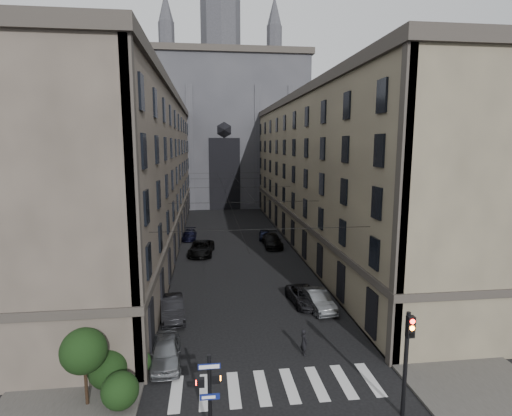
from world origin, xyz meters
name	(u,v)px	position (x,y,z in m)	size (l,w,h in m)	color
sidewalk_left	(152,246)	(-10.50, 36.00, 0.07)	(7.00, 80.00, 0.15)	#383533
sidewalk_right	(314,241)	(10.50, 36.00, 0.07)	(7.00, 80.00, 0.15)	#383533
zebra_crossing	(276,386)	(0.00, 5.00, 0.01)	(11.00, 3.20, 0.01)	beige
building_left	(124,173)	(-13.44, 36.00, 9.34)	(13.60, 60.60, 18.85)	#443D34
building_right	(338,171)	(13.44, 36.00, 9.34)	(13.60, 60.60, 18.85)	brown
gothic_tower	(222,121)	(0.00, 74.96, 17.80)	(35.00, 23.00, 58.00)	#2D2D33
pedestrian_signal_left	(209,391)	(-3.51, 1.50, 2.32)	(1.02, 0.38, 4.00)	black
traffic_light_right	(407,352)	(5.60, 1.92, 3.29)	(0.34, 0.50, 5.20)	black
shrub_cluster	(105,366)	(-8.72, 5.01, 1.80)	(3.90, 4.40, 3.90)	black
tram_wires	(235,189)	(0.00, 35.63, 7.25)	(14.00, 60.00, 0.43)	black
car_left_near	(166,352)	(-6.04, 8.00, 0.75)	(1.76, 4.38, 1.49)	slate
car_left_midnear	(172,308)	(-6.20, 14.30, 0.78)	(1.65, 4.74, 1.56)	black
car_left_midfar	(201,248)	(-4.24, 31.40, 0.79)	(2.63, 5.71, 1.59)	black
car_left_far	(190,235)	(-5.95, 39.35, 0.64)	(1.79, 4.40, 1.28)	black
car_right_near	(318,300)	(4.97, 14.60, 0.74)	(1.56, 4.49, 1.48)	slate
car_right_midnear	(305,296)	(4.20, 15.71, 0.65)	(2.16, 4.69, 1.30)	black
car_right_midfar	(272,241)	(4.57, 34.12, 0.78)	(2.19, 5.38, 1.56)	black
car_right_far	(265,234)	(4.20, 38.24, 0.65)	(1.53, 3.81, 1.30)	black
pedestrian	(304,342)	(2.24, 8.00, 0.83)	(0.60, 0.40, 1.66)	black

